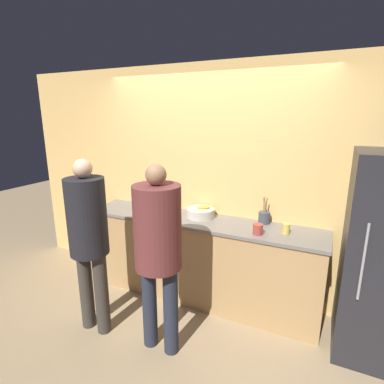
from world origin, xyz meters
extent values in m
plane|color=#9E8460|center=(0.00, 0.00, 0.00)|extent=(14.00, 14.00, 0.00)
cube|color=#E0B266|center=(0.00, 0.60, 1.30)|extent=(5.20, 0.06, 2.60)
cube|color=tan|center=(0.00, 0.33, 0.46)|extent=(2.63, 0.55, 0.91)
cube|color=slate|center=(0.00, 0.33, 0.93)|extent=(2.66, 0.58, 0.03)
cube|color=#232328|center=(1.73, 0.23, 0.89)|extent=(0.62, 0.69, 1.78)
cylinder|color=#99999E|center=(1.54, -0.13, 0.98)|extent=(0.02, 0.02, 0.62)
cylinder|color=#38332D|center=(-0.79, -0.61, 0.41)|extent=(0.13, 0.13, 0.81)
cylinder|color=#38332D|center=(-0.60, -0.61, 0.41)|extent=(0.13, 0.13, 0.81)
cylinder|color=black|center=(-0.70, -0.61, 1.17)|extent=(0.35, 0.35, 0.71)
sphere|color=#DBAD89|center=(-0.70, -0.61, 1.61)|extent=(0.17, 0.17, 0.17)
cylinder|color=#232838|center=(-0.10, -0.56, 0.40)|extent=(0.13, 0.13, 0.81)
cylinder|color=#232838|center=(0.12, -0.56, 0.40)|extent=(0.13, 0.13, 0.81)
cylinder|color=brown|center=(0.01, -0.56, 1.16)|extent=(0.40, 0.40, 0.71)
sphere|color=#936B4C|center=(0.01, -0.56, 1.60)|extent=(0.17, 0.17, 0.17)
cylinder|color=beige|center=(-0.02, 0.39, 1.00)|extent=(0.32, 0.32, 0.10)
ellipsoid|color=yellow|center=(0.02, 0.39, 1.07)|extent=(0.15, 0.12, 0.04)
cylinder|color=#3D424C|center=(0.67, 0.49, 1.01)|extent=(0.12, 0.12, 0.12)
cylinder|color=#99754C|center=(0.65, 0.49, 1.12)|extent=(0.01, 0.05, 0.23)
cylinder|color=#99754C|center=(0.68, 0.50, 1.12)|extent=(0.03, 0.05, 0.23)
cylinder|color=#99754C|center=(0.67, 0.48, 1.12)|extent=(0.05, 0.01, 0.23)
cylinder|color=#333338|center=(-0.62, 0.49, 1.01)|extent=(0.07, 0.07, 0.12)
cylinder|color=#333338|center=(-0.62, 0.49, 1.09)|extent=(0.03, 0.03, 0.04)
cylinder|color=black|center=(-0.62, 0.49, 1.12)|extent=(0.04, 0.04, 0.01)
cylinder|color=#A33D33|center=(0.68, 0.16, 1.00)|extent=(0.09, 0.09, 0.10)
cylinder|color=gold|center=(0.92, 0.29, 1.00)|extent=(0.07, 0.07, 0.10)
cylinder|color=beige|center=(-0.76, 0.36, 1.00)|extent=(0.13, 0.13, 0.10)
sphere|color=#2D6B33|center=(-0.76, 0.36, 1.12)|extent=(0.16, 0.16, 0.16)
camera|label=1|loc=(1.25, -2.52, 2.05)|focal=28.00mm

